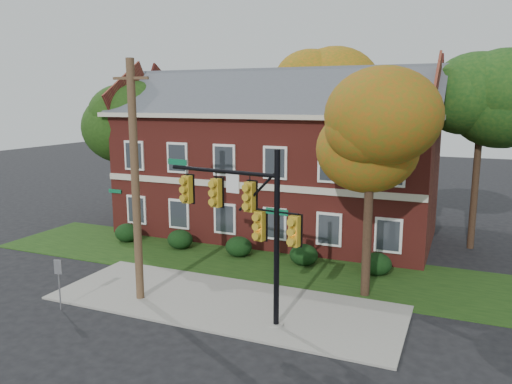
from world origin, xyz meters
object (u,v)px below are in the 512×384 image
at_px(tree_right_rear, 489,97).
at_px(tree_far_rear, 333,87).
at_px(apartment_building, 276,151).
at_px(traffic_signal, 249,216).
at_px(utility_pole, 135,182).
at_px(hedge_right, 304,255).
at_px(hedge_center, 239,247).
at_px(hedge_far_right, 376,264).
at_px(tree_left_rear, 128,120).
at_px(hedge_left, 180,239).
at_px(sign_post, 59,276).
at_px(hedge_far_left, 127,233).
at_px(tree_near_right, 377,134).

distance_m(tree_right_rear, tree_far_rear, 12.20).
height_order(apartment_building, tree_far_rear, tree_far_rear).
bearing_deg(traffic_signal, utility_pole, -171.95).
bearing_deg(hedge_right, hedge_center, 180.00).
bearing_deg(hedge_right, hedge_far_right, 0.00).
height_order(apartment_building, tree_right_rear, tree_right_rear).
bearing_deg(hedge_center, tree_left_rear, 156.96).
bearing_deg(hedge_left, tree_left_rear, 146.41).
relative_size(tree_right_rear, tree_far_rear, 0.92).
bearing_deg(traffic_signal, hedge_right, 98.89).
xyz_separation_m(tree_left_rear, sign_post, (6.23, -12.84, -5.32)).
xyz_separation_m(tree_left_rear, traffic_signal, (13.27, -10.84, -2.75)).
relative_size(hedge_center, sign_post, 0.70).
bearing_deg(tree_right_rear, hedge_far_left, -161.55).
relative_size(hedge_center, hedge_right, 1.00).
distance_m(hedge_left, traffic_signal, 10.30).
distance_m(apartment_building, tree_right_rear, 11.77).
distance_m(hedge_far_left, hedge_right, 10.50).
bearing_deg(hedge_center, hedge_far_left, 180.00).
distance_m(hedge_far_left, tree_left_rear, 7.90).
bearing_deg(utility_pole, sign_post, -142.46).
height_order(hedge_left, tree_left_rear, tree_left_rear).
distance_m(apartment_building, hedge_left, 7.73).
relative_size(apartment_building, tree_right_rear, 1.77).
distance_m(tree_near_right, tree_left_rear, 18.33).
xyz_separation_m(hedge_right, sign_post, (-7.00, -8.70, 0.84)).
bearing_deg(hedge_center, utility_pole, -100.96).
bearing_deg(tree_left_rear, hedge_far_left, -56.58).
bearing_deg(tree_left_rear, traffic_signal, -39.26).
bearing_deg(tree_left_rear, utility_pole, -51.98).
relative_size(hedge_far_right, tree_right_rear, 0.13).
distance_m(apartment_building, hedge_far_right, 9.82).
bearing_deg(apartment_building, hedge_left, -123.67).
distance_m(hedge_left, utility_pole, 8.22).
height_order(tree_far_rear, sign_post, tree_far_rear).
xyz_separation_m(utility_pole, sign_post, (-2.21, -2.04, -3.45)).
distance_m(tree_right_rear, sign_post, 22.01).
xyz_separation_m(hedge_far_left, tree_near_right, (14.22, -2.83, 6.14)).
relative_size(hedge_left, utility_pole, 0.15).
relative_size(hedge_left, hedge_right, 1.00).
distance_m(apartment_building, traffic_signal, 12.51).
relative_size(hedge_center, tree_far_rear, 0.12).
distance_m(hedge_left, hedge_far_right, 10.50).
bearing_deg(tree_left_rear, sign_post, -64.11).
xyz_separation_m(tree_near_right, sign_post, (-10.72, -5.87, -5.31)).
relative_size(tree_right_rear, utility_pole, 1.12).
height_order(tree_right_rear, tree_far_rear, tree_far_rear).
bearing_deg(hedge_left, apartment_building, 56.33).
xyz_separation_m(hedge_left, tree_left_rear, (-6.23, 4.14, 6.16)).
relative_size(hedge_right, hedge_far_right, 1.00).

